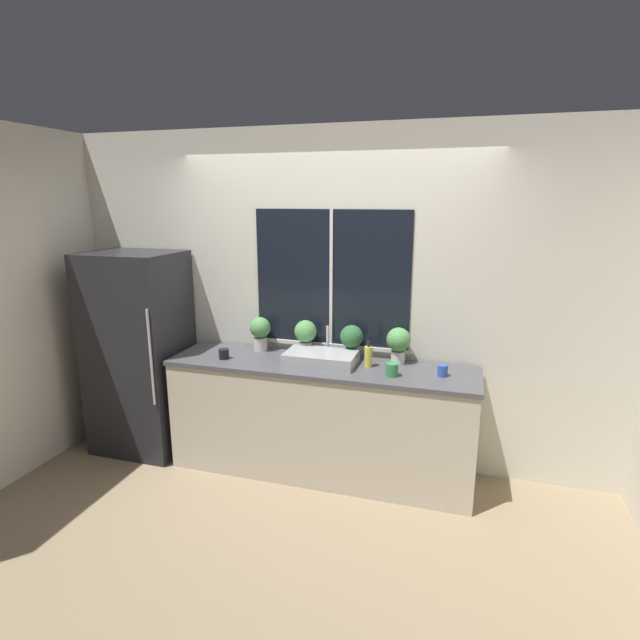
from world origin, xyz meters
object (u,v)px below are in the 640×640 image
object	(u,v)px
potted_plant_center_right	(352,338)
soap_bottle	(368,356)
mug_black	(224,354)
potted_plant_center_left	(306,334)
potted_plant_far_left	(260,331)
sink	(321,358)
potted_plant_far_right	(398,342)
mug_blue	(443,371)
mug_green	(392,370)
refrigerator	(139,353)

from	to	relation	value
potted_plant_center_right	soap_bottle	size ratio (longest dim) A/B	1.34
potted_plant_center_right	mug_black	distance (m)	1.02
potted_plant_center_left	potted_plant_center_right	world-z (taller)	potted_plant_center_left
potted_plant_far_left	soap_bottle	size ratio (longest dim) A/B	1.39
sink	mug_black	distance (m)	0.78
potted_plant_far_right	sink	bearing A→B (deg)	-161.96
potted_plant_center_left	mug_blue	bearing A→B (deg)	-10.72
potted_plant_far_left	mug_green	size ratio (longest dim) A/B	2.93
sink	mug_black	size ratio (longest dim) A/B	6.73
potted_plant_center_left	mug_black	size ratio (longest dim) A/B	3.53
mug_blue	potted_plant_center_right	bearing A→B (deg)	163.82
potted_plant_center_left	potted_plant_center_right	xyz separation A→B (m)	(0.38, 0.00, -0.01)
potted_plant_center_left	potted_plant_far_left	bearing A→B (deg)	180.00
sink	potted_plant_center_right	xyz separation A→B (m)	(0.20, 0.19, 0.12)
potted_plant_far_left	potted_plant_far_right	size ratio (longest dim) A/B	1.01
potted_plant_far_left	potted_plant_center_left	xyz separation A→B (m)	(0.40, 0.00, 0.01)
mug_blue	potted_plant_center_left	bearing A→B (deg)	169.28
soap_bottle	refrigerator	bearing A→B (deg)	-178.28
potted_plant_center_left	mug_green	xyz separation A→B (m)	(0.75, -0.31, -0.13)
soap_bottle	mug_black	world-z (taller)	soap_bottle
sink	soap_bottle	world-z (taller)	sink
potted_plant_far_left	soap_bottle	distance (m)	0.96
soap_bottle	mug_black	distance (m)	1.15
refrigerator	potted_plant_center_right	world-z (taller)	refrigerator
potted_plant_far_left	mug_black	size ratio (longest dim) A/B	3.51
sink	potted_plant_center_left	world-z (taller)	potted_plant_center_left
soap_bottle	mug_blue	bearing A→B (deg)	-5.46
potted_plant_far_left	potted_plant_center_right	distance (m)	0.78
sink	mug_blue	distance (m)	0.92
potted_plant_far_left	potted_plant_center_left	world-z (taller)	potted_plant_center_left
soap_bottle	sink	bearing A→B (deg)	-175.39
mug_blue	mug_black	bearing A→B (deg)	-177.02
potted_plant_center_left	soap_bottle	bearing A→B (deg)	-15.82
mug_green	refrigerator	bearing A→B (deg)	177.53
soap_bottle	mug_green	size ratio (longest dim) A/B	2.10
potted_plant_far_right	soap_bottle	bearing A→B (deg)	-142.42
sink	potted_plant_far_left	distance (m)	0.62
potted_plant_center_left	mug_green	bearing A→B (deg)	-22.37
mug_black	mug_blue	bearing A→B (deg)	2.98
potted_plant_center_right	potted_plant_far_right	bearing A→B (deg)	-0.00
sink	potted_plant_center_left	bearing A→B (deg)	134.62
mug_black	potted_plant_center_right	bearing A→B (deg)	17.00
potted_plant_far_left	mug_black	bearing A→B (deg)	-122.58
potted_plant_center_left	mug_black	xyz separation A→B (m)	(-0.59, -0.30, -0.13)
potted_plant_far_right	mug_black	distance (m)	1.38
soap_bottle	mug_blue	world-z (taller)	soap_bottle
sink	potted_plant_far_right	xyz separation A→B (m)	(0.57, 0.19, 0.12)
potted_plant_far_right	mug_black	size ratio (longest dim) A/B	3.46
sink	refrigerator	bearing A→B (deg)	-178.94
sink	potted_plant_far_left	world-z (taller)	potted_plant_far_left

